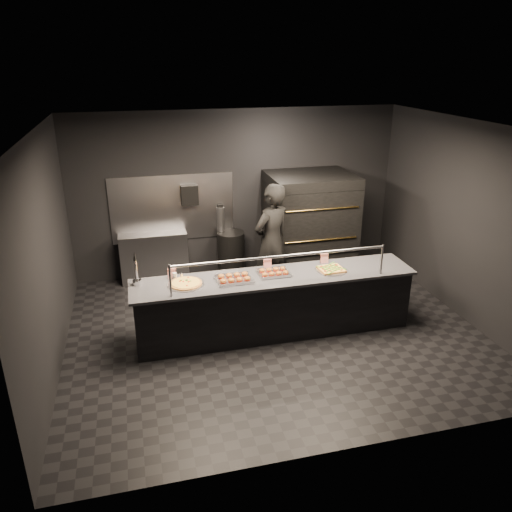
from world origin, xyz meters
name	(u,v)px	position (x,y,z in m)	size (l,w,h in m)	color
room	(273,237)	(-0.02, 0.05, 1.50)	(6.04, 6.00, 3.00)	black
service_counter	(275,304)	(0.00, 0.00, 0.46)	(4.10, 0.78, 1.37)	black
pizza_oven	(309,225)	(1.20, 1.90, 0.97)	(1.50, 1.23, 1.91)	black
prep_shelf	(154,257)	(-1.60, 2.32, 0.45)	(1.20, 0.35, 0.90)	#99999E
towel_dispenser	(189,195)	(-0.90, 2.39, 1.55)	(0.30, 0.20, 0.35)	black
fire_extinguisher	(221,219)	(-0.35, 2.40, 1.06)	(0.14, 0.14, 0.51)	#B2B2B7
beer_tap	(137,275)	(-1.92, 0.18, 1.06)	(0.13, 0.18, 0.49)	silver
round_pizza	(186,284)	(-1.27, 0.02, 0.94)	(0.51, 0.51, 0.03)	silver
slider_tray_a	(234,278)	(-0.60, -0.01, 0.95)	(0.54, 0.43, 0.08)	silver
slider_tray_b	(274,272)	(0.00, 0.06, 0.95)	(0.46, 0.34, 0.07)	silver
square_pizza	(331,269)	(0.85, -0.02, 0.94)	(0.45, 0.45, 0.05)	silver
condiment_jar	(177,276)	(-1.37, 0.23, 0.96)	(0.15, 0.06, 0.10)	silver
tent_cards	(256,265)	(-0.20, 0.28, 1.00)	(2.42, 0.04, 0.15)	white
trash_bin	(231,254)	(-0.20, 2.22, 0.42)	(0.50, 0.50, 0.84)	black
worker	(271,242)	(0.28, 1.18, 0.98)	(0.72, 0.47, 1.97)	black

